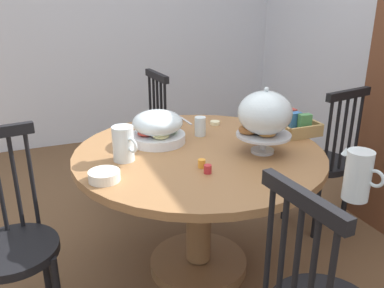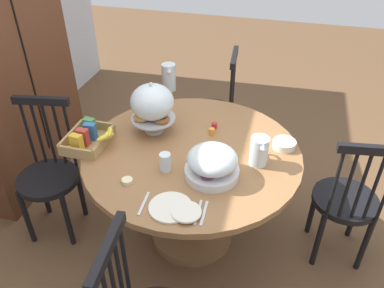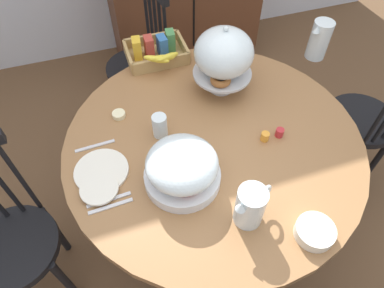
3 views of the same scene
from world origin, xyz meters
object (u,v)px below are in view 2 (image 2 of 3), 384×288
object	(u,v)px
windsor_chair_far_side	(346,203)
cereal_bowl	(284,144)
windsor_chair_near_window	(214,112)
china_plate_large	(171,207)
windsor_chair_by_cabinet	(49,176)
china_plate_small	(186,212)
butter_dish	(127,181)
pastry_stand_with_dome	(152,104)
fruit_platter_covered	(212,163)
dining_table	(192,175)
cereal_basket	(89,138)
orange_juice_pitcher	(259,152)
milk_pitcher	(169,78)
drinking_glass	(165,162)

from	to	relation	value
windsor_chair_far_side	cereal_bowl	world-z (taller)	windsor_chair_far_side
windsor_chair_near_window	china_plate_large	xyz separation A→B (m)	(-1.45, -0.08, 0.29)
cereal_bowl	windsor_chair_by_cabinet	bearing A→B (deg)	102.41
china_plate_small	cereal_bowl	distance (m)	0.81
windsor_chair_by_cabinet	butter_dish	world-z (taller)	windsor_chair_by_cabinet
pastry_stand_with_dome	cereal_bowl	distance (m)	0.84
windsor_chair_near_window	china_plate_small	world-z (taller)	windsor_chair_near_window
fruit_platter_covered	dining_table	bearing A→B (deg)	40.16
cereal_basket	china_plate_small	distance (m)	0.84
fruit_platter_covered	windsor_chair_by_cabinet	bearing A→B (deg)	87.44
fruit_platter_covered	orange_juice_pitcher	bearing A→B (deg)	-51.88
cereal_basket	butter_dish	size ratio (longest dim) A/B	5.27
windsor_chair_far_side	milk_pitcher	bearing A→B (deg)	64.89
windsor_chair_far_side	butter_dish	size ratio (longest dim) A/B	16.25
windsor_chair_near_window	milk_pitcher	distance (m)	0.54
drinking_glass	fruit_platter_covered	bearing A→B (deg)	-85.66
windsor_chair_near_window	cereal_bowl	xyz separation A→B (m)	(-0.77, -0.59, 0.31)
windsor_chair_far_side	orange_juice_pitcher	world-z (taller)	windsor_chair_far_side
china_plate_small	butter_dish	distance (m)	0.40
china_plate_large	cereal_bowl	bearing A→B (deg)	-37.03
cereal_bowl	cereal_basket	bearing A→B (deg)	103.25
butter_dish	windsor_chair_near_window	bearing A→B (deg)	-8.78
windsor_chair_far_side	cereal_bowl	xyz separation A→B (m)	(0.08, 0.42, 0.31)
orange_juice_pitcher	drinking_glass	world-z (taller)	orange_juice_pitcher
dining_table	windsor_chair_far_side	size ratio (longest dim) A/B	1.34
milk_pitcher	drinking_glass	bearing A→B (deg)	-163.57
pastry_stand_with_dome	cereal_bowl	world-z (taller)	pastry_stand_with_dome
dining_table	china_plate_small	distance (m)	0.56
cereal_basket	butter_dish	distance (m)	0.45
pastry_stand_with_dome	cereal_basket	xyz separation A→B (m)	(-0.24, 0.33, -0.15)
orange_juice_pitcher	cereal_bowl	xyz separation A→B (m)	(0.19, -0.13, -0.06)
cereal_basket	fruit_platter_covered	bearing A→B (deg)	-97.39
butter_dish	cereal_basket	bearing A→B (deg)	52.61
china_plate_small	butter_dish	bearing A→B (deg)	68.53
dining_table	pastry_stand_with_dome	size ratio (longest dim) A/B	3.80
china_plate_large	fruit_platter_covered	bearing A→B (deg)	-25.50
windsor_chair_near_window	drinking_glass	size ratio (longest dim) A/B	8.86
windsor_chair_near_window	cereal_bowl	distance (m)	1.02
drinking_glass	cereal_bowl	bearing A→B (deg)	-57.84
windsor_chair_far_side	milk_pitcher	size ratio (longest dim) A/B	4.76
windsor_chair_near_window	fruit_platter_covered	bearing A→B (deg)	-169.01
cereal_bowl	windsor_chair_far_side	bearing A→B (deg)	-100.17
cereal_basket	cereal_bowl	size ratio (longest dim) A/B	2.26
butter_dish	china_plate_small	bearing A→B (deg)	-111.47
windsor_chair_by_cabinet	fruit_platter_covered	world-z (taller)	windsor_chair_by_cabinet
cereal_basket	china_plate_large	xyz separation A→B (m)	(-0.40, -0.64, -0.04)
dining_table	cereal_bowl	distance (m)	0.60
windsor_chair_by_cabinet	cereal_bowl	size ratio (longest dim) A/B	6.96
windsor_chair_near_window	windsor_chair_by_cabinet	world-z (taller)	same
china_plate_large	dining_table	bearing A→B (deg)	2.45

